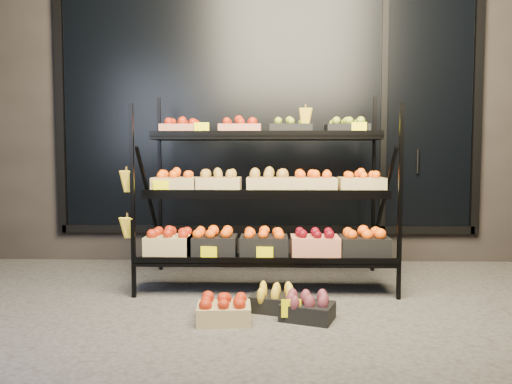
{
  "coord_description": "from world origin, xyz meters",
  "views": [
    {
      "loc": [
        0.03,
        -3.62,
        1.09
      ],
      "look_at": [
        -0.08,
        0.55,
        0.8
      ],
      "focal_mm": 35.0,
      "sensor_mm": 36.0,
      "label": 1
    }
  ],
  "objects": [
    {
      "name": "building",
      "position": [
        0.0,
        2.59,
        1.75
      ],
      "size": [
        6.0,
        2.08,
        3.5
      ],
      "color": "#2D2826",
      "rests_on": "ground"
    },
    {
      "name": "ground",
      "position": [
        0.0,
        0.0,
        0.0
      ],
      "size": [
        24.0,
        24.0,
        0.0
      ],
      "primitive_type": "plane",
      "color": "#514F4C",
      "rests_on": "ground"
    },
    {
      "name": "floor_crate_right",
      "position": [
        0.29,
        -0.32,
        0.08
      ],
      "size": [
        0.4,
        0.35,
        0.18
      ],
      "rotation": [
        0.0,
        0.0,
        -0.35
      ],
      "color": "black",
      "rests_on": "ground"
    },
    {
      "name": "display_rack",
      "position": [
        -0.01,
        0.6,
        0.79
      ],
      "size": [
        2.18,
        1.02,
        1.66
      ],
      "color": "black",
      "rests_on": "ground"
    },
    {
      "name": "tag_floor_b",
      "position": [
        0.17,
        -0.4,
        0.06
      ],
      "size": [
        0.13,
        0.01,
        0.12
      ],
      "primitive_type": "cube",
      "color": "#FFF500",
      "rests_on": "ground"
    },
    {
      "name": "floor_crate_left",
      "position": [
        -0.27,
        -0.39,
        0.09
      ],
      "size": [
        0.37,
        0.28,
        0.19
      ],
      "rotation": [
        0.0,
        0.0,
        0.07
      ],
      "color": "tan",
      "rests_on": "ground"
    },
    {
      "name": "floor_crate_midleft",
      "position": [
        0.08,
        -0.13,
        0.08
      ],
      "size": [
        0.39,
        0.34,
        0.18
      ],
      "rotation": [
        0.0,
        0.0,
        -0.3
      ],
      "color": "black",
      "rests_on": "ground"
    }
  ]
}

